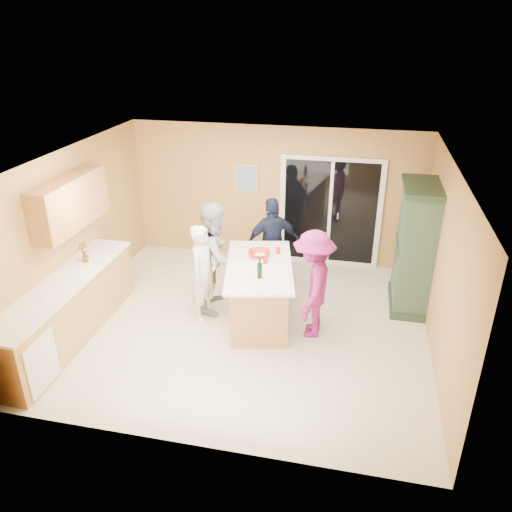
% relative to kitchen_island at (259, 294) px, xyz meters
% --- Properties ---
extents(floor, '(5.50, 5.50, 0.00)m').
position_rel_kitchen_island_xyz_m(floor, '(-0.17, -0.21, -0.45)').
color(floor, beige).
rests_on(floor, ground).
extents(ceiling, '(5.50, 5.00, 0.10)m').
position_rel_kitchen_island_xyz_m(ceiling, '(-0.17, -0.21, 2.15)').
color(ceiling, silver).
rests_on(ceiling, wall_back).
extents(wall_back, '(5.50, 0.10, 2.60)m').
position_rel_kitchen_island_xyz_m(wall_back, '(-0.17, 2.29, 0.85)').
color(wall_back, '#DDAB5B').
rests_on(wall_back, ground).
extents(wall_front, '(5.50, 0.10, 2.60)m').
position_rel_kitchen_island_xyz_m(wall_front, '(-0.17, -2.71, 0.85)').
color(wall_front, '#DDAB5B').
rests_on(wall_front, ground).
extents(wall_left, '(0.10, 5.00, 2.60)m').
position_rel_kitchen_island_xyz_m(wall_left, '(-2.92, -0.21, 0.85)').
color(wall_left, '#DDAB5B').
rests_on(wall_left, ground).
extents(wall_right, '(0.10, 5.00, 2.60)m').
position_rel_kitchen_island_xyz_m(wall_right, '(2.58, -0.21, 0.85)').
color(wall_right, '#DDAB5B').
rests_on(wall_right, ground).
extents(left_cabinet_run, '(0.65, 3.05, 1.24)m').
position_rel_kitchen_island_xyz_m(left_cabinet_run, '(-2.62, -1.26, 0.02)').
color(left_cabinet_run, '#B28745').
rests_on(left_cabinet_run, floor).
extents(upper_cabinets, '(0.35, 1.60, 0.75)m').
position_rel_kitchen_island_xyz_m(upper_cabinets, '(-2.75, -0.41, 1.43)').
color(upper_cabinets, '#B28745').
rests_on(upper_cabinets, wall_left).
extents(sliding_door, '(1.90, 0.07, 2.10)m').
position_rel_kitchen_island_xyz_m(sliding_door, '(0.88, 2.26, 0.60)').
color(sliding_door, silver).
rests_on(sliding_door, floor).
extents(framed_picture, '(0.46, 0.04, 0.56)m').
position_rel_kitchen_island_xyz_m(framed_picture, '(-0.72, 2.27, 1.15)').
color(framed_picture, tan).
rests_on(framed_picture, wall_back).
extents(kitchen_island, '(1.33, 1.97, 0.95)m').
position_rel_kitchen_island_xyz_m(kitchen_island, '(0.00, 0.00, 0.00)').
color(kitchen_island, '#B28745').
rests_on(kitchen_island, floor).
extents(green_hutch, '(0.60, 1.13, 2.08)m').
position_rel_kitchen_island_xyz_m(green_hutch, '(2.32, 0.96, 0.57)').
color(green_hutch, '#213624').
rests_on(green_hutch, floor).
extents(woman_white, '(0.51, 0.65, 1.56)m').
position_rel_kitchen_island_xyz_m(woman_white, '(-0.84, -0.11, 0.33)').
color(woman_white, silver).
rests_on(woman_white, floor).
extents(woman_grey, '(0.74, 0.91, 1.78)m').
position_rel_kitchen_island_xyz_m(woman_grey, '(-0.76, 0.28, 0.44)').
color(woman_grey, gray).
rests_on(woman_grey, floor).
extents(woman_navy, '(1.03, 0.78, 1.63)m').
position_rel_kitchen_island_xyz_m(woman_navy, '(-0.00, 1.14, 0.37)').
color(woman_navy, '#171C33').
rests_on(woman_navy, floor).
extents(woman_magenta, '(0.64, 1.08, 1.65)m').
position_rel_kitchen_island_xyz_m(woman_magenta, '(0.84, -0.20, 0.38)').
color(woman_magenta, '#99216E').
rests_on(woman_magenta, floor).
extents(serving_bowl, '(0.40, 0.40, 0.08)m').
position_rel_kitchen_island_xyz_m(serving_bowl, '(-0.06, 0.31, 0.55)').
color(serving_bowl, red).
rests_on(serving_bowl, kitchen_island).
extents(tulip_vase, '(0.20, 0.16, 0.34)m').
position_rel_kitchen_island_xyz_m(tulip_vase, '(-2.62, -0.44, 0.66)').
color(tulip_vase, '#B02E11').
rests_on(tulip_vase, left_cabinet_run).
extents(tumbler_near, '(0.08, 0.08, 0.10)m').
position_rel_kitchen_island_xyz_m(tumbler_near, '(0.08, 0.08, 0.55)').
color(tumbler_near, red).
rests_on(tumbler_near, kitchen_island).
extents(tumbler_far, '(0.08, 0.08, 0.10)m').
position_rel_kitchen_island_xyz_m(tumbler_far, '(0.21, 0.46, 0.56)').
color(tumbler_far, red).
rests_on(tumbler_far, kitchen_island).
extents(wine_bottle, '(0.07, 0.07, 0.31)m').
position_rel_kitchen_island_xyz_m(wine_bottle, '(0.09, -0.40, 0.63)').
color(wine_bottle, black).
rests_on(wine_bottle, kitchen_island).
extents(white_plate, '(0.32, 0.32, 0.02)m').
position_rel_kitchen_island_xyz_m(white_plate, '(-0.02, 0.28, 0.51)').
color(white_plate, white).
rests_on(white_plate, kitchen_island).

